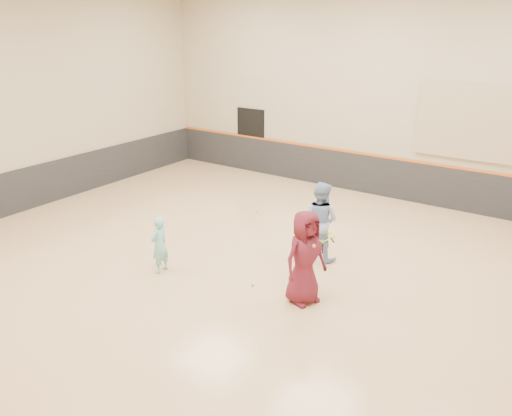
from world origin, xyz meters
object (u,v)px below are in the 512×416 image
Objects in this scene: girl at (159,245)px; instructor at (320,221)px; young_man at (305,258)px; spare_racket at (329,235)px.

instructor reaches higher than girl.
young_man is (3.08, 0.66, 0.29)m from girl.
instructor is at bearing 40.22° from young_man.
instructor is 1.54m from spare_racket.
young_man is at bearing 110.75° from instructor.
instructor is 0.98× the size of young_man.
young_man reaches higher than instructor.
girl is 4.31m from spare_racket.
spare_racket is (-0.33, 1.22, -0.87)m from instructor.
young_man is at bearing 99.16° from girl.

